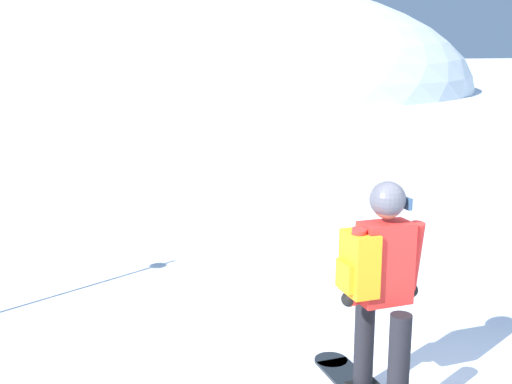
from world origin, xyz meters
name	(u,v)px	position (x,y,z in m)	size (l,w,h in m)	color
ridge_peak_main	(178,89)	(8.70, 39.22, 0.00)	(39.41, 35.46, 14.74)	white
snowboarder_main	(379,292)	(-0.45, 0.71, 0.92)	(0.64, 1.84, 1.71)	black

